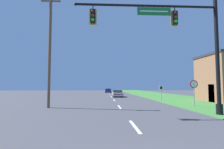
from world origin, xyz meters
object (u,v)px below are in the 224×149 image
at_px(signal_mast, 183,40).
at_px(utility_pole_near, 50,47).
at_px(stop_sign, 194,87).
at_px(route_sign_post, 161,90).
at_px(far_car, 108,91).
at_px(car_ahead, 118,94).

height_order(signal_mast, utility_pole_near, utility_pole_near).
bearing_deg(stop_sign, utility_pole_near, 179.49).
bearing_deg(route_sign_post, utility_pole_near, -153.30).
xyz_separation_m(far_car, route_sign_post, (6.12, -31.84, 0.92)).
bearing_deg(signal_mast, far_car, 95.36).
height_order(signal_mast, car_ahead, signal_mast).
height_order(signal_mast, far_car, signal_mast).
relative_size(far_car, utility_pole_near, 0.43).
bearing_deg(car_ahead, far_car, 92.99).
bearing_deg(far_car, utility_pole_near, -99.64).
bearing_deg(stop_sign, far_car, 100.51).
bearing_deg(signal_mast, stop_sign, 55.63).
distance_m(far_car, utility_pole_near, 39.05).
relative_size(far_car, stop_sign, 1.88).
bearing_deg(stop_sign, route_sign_post, 98.65).
xyz_separation_m(signal_mast, utility_pole_near, (-10.50, 4.64, 0.44)).
relative_size(signal_mast, utility_pole_near, 0.93).
height_order(car_ahead, route_sign_post, route_sign_post).
relative_size(stop_sign, utility_pole_near, 0.23).
xyz_separation_m(stop_sign, utility_pole_near, (-13.59, 0.12, 3.76)).
xyz_separation_m(far_car, stop_sign, (7.10, -38.31, 1.26)).
xyz_separation_m(car_ahead, stop_sign, (5.95, -16.17, 1.26)).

